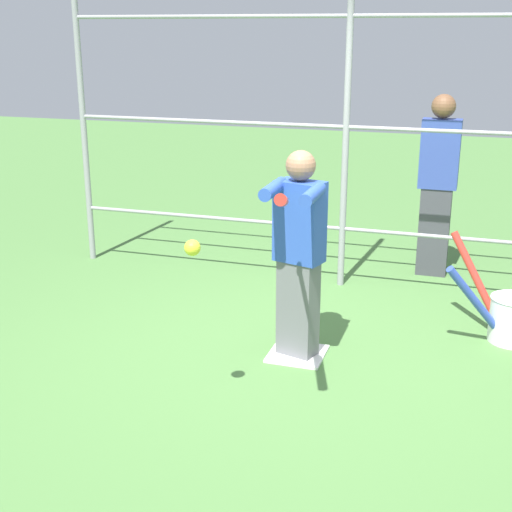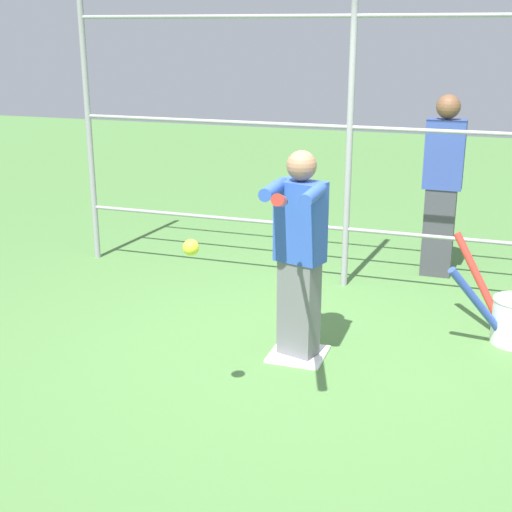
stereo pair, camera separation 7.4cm
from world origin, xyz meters
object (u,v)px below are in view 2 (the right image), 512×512
object	(u,v)px
baseball_bat_swinging	(280,201)
bystander_behind_fence	(442,184)
batter	(299,250)
softball_in_flight	(191,247)

from	to	relation	value
baseball_bat_swinging	bystander_behind_fence	world-z (taller)	bystander_behind_fence
batter	baseball_bat_swinging	distance (m)	1.09
baseball_bat_swinging	softball_in_flight	distance (m)	0.59
baseball_bat_swinging	softball_in_flight	size ratio (longest dim) A/B	9.42
batter	softball_in_flight	bearing A→B (deg)	69.73
batter	softball_in_flight	distance (m)	1.11
bystander_behind_fence	softball_in_flight	bearing A→B (deg)	70.17
baseball_bat_swinging	bystander_behind_fence	xyz separation A→B (m)	(-0.65, -3.12, -0.49)
batter	baseball_bat_swinging	world-z (taller)	batter
batter	bystander_behind_fence	distance (m)	2.33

